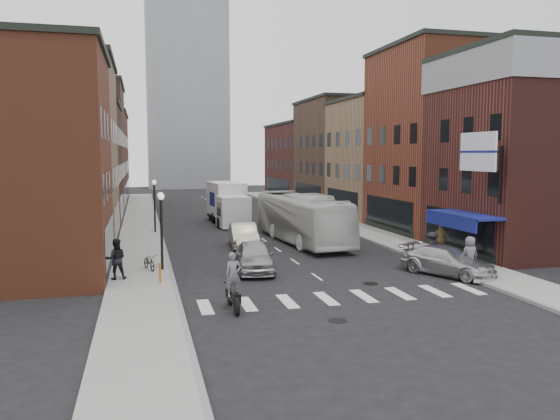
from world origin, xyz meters
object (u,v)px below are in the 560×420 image
Objects in this scene: box_truck at (228,204)px; curb_car at (448,261)px; ped_right_c at (470,255)px; streetlamp_near at (161,216)px; streetlamp_far at (154,196)px; transit_bus at (301,218)px; sedan_left_far at (244,235)px; billboard_sign at (479,153)px; parked_bicycle at (149,262)px; ped_right_b at (441,239)px; motorcycle_rider at (233,283)px; sedan_left_near at (254,256)px; ped_left_solo at (116,259)px; ped_right_a at (432,246)px; bike_rack at (160,273)px.

curb_car is at bearing -76.06° from box_truck.
streetlamp_near is at bearing -18.38° from ped_right_c.
transit_bus is at bearing -33.84° from streetlamp_far.
billboard_sign is at bearing -38.10° from sedan_left_far.
streetlamp_near is 2.45m from parked_bicycle.
streetlamp_far is 23.93m from ped_right_c.
streetlamp_far reaches higher than ped_right_b.
curb_car is (-2.09, -0.75, -5.42)m from billboard_sign.
parked_bicycle is (-10.36, -7.38, -1.14)m from transit_bus.
ped_right_c is at bearing -74.13° from box_truck.
motorcycle_rider is 1.19× the size of ped_right_b.
transit_bus is at bearing 66.41° from sedan_left_near.
streetlamp_near is at bearing -125.12° from sedan_left_far.
ped_left_solo and ped_right_b have the same top height.
ped_right_b is at bearing -177.01° from ped_left_solo.
box_truck reaches higher than ped_right_c.
ped_right_a reaches higher than sedan_left_far.
transit_bus reaches higher than bike_rack.
ped_left_solo is at bearing 119.60° from motorcycle_rider.
motorcycle_rider is 0.49× the size of sedan_left_near.
sedan_left_near is (4.85, 1.70, 0.25)m from bike_rack.
motorcycle_rider is 0.19× the size of transit_bus.
billboard_sign is at bearing 172.42° from ped_left_solo.
ped_left_solo is at bearing -128.07° from sedan_left_far.
ped_right_b is (1.15, 0.97, 0.18)m from ped_right_a.
sedan_left_far is (5.65, 9.13, 0.23)m from bike_rack.
bike_rack is 0.51× the size of ped_right_a.
bike_rack is 0.17× the size of sedan_left_near.
transit_bus is 6.26× the size of ped_right_b.
streetlamp_near is 2.66× the size of parked_bicycle.
ped_left_solo is at bearing -146.63° from transit_bus.
billboard_sign is 17.91m from parked_bicycle.
streetlamp_near is (-15.99, 3.50, -3.22)m from billboard_sign.
streetlamp_far is 15.96m from ped_left_solo.
ped_right_b is (15.95, -0.14, -1.79)m from streetlamp_near.
billboard_sign reaches higher than motorcycle_rider.
ped_right_b is (13.53, 7.59, 0.04)m from motorcycle_rider.
bike_rack is 14.26m from transit_bus.
ped_left_solo is (-2.00, 1.00, 0.57)m from bike_rack.
billboard_sign is 0.78× the size of sedan_left_far.
motorcycle_rider is (2.62, -5.03, 0.53)m from bike_rack.
sedan_left_far is (3.03, 14.16, -0.30)m from motorcycle_rider.
transit_bus is 2.57× the size of sedan_left_far.
motorcycle_rider reaches higher than ped_right_a.
streetlamp_near reaches higher than ped_right_c.
sedan_left_near is 2.41× the size of ped_left_solo.
ped_right_b is at bearing 9.01° from bike_rack.
streetlamp_far is 14.11m from parked_bicycle.
ped_right_b reaches higher than curb_car.
streetlamp_near is 0.34× the size of transit_bus.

